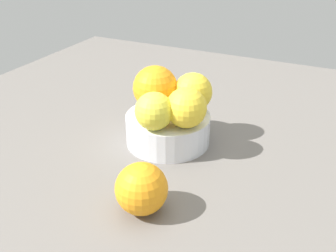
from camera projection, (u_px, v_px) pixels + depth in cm
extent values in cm
cube|color=#66605B|center=(168.00, 146.00, 71.39)|extent=(110.00, 110.00, 2.00)
cylinder|color=silver|center=(168.00, 139.00, 70.72)|extent=(9.46, 9.46, 0.80)
cylinder|color=silver|center=(168.00, 129.00, 69.65)|extent=(15.25, 15.25, 5.35)
sphere|color=yellow|center=(193.00, 92.00, 68.81)|extent=(7.03, 7.03, 7.03)
sphere|color=yellow|center=(153.00, 111.00, 62.74)|extent=(6.40, 6.40, 6.40)
sphere|color=orange|center=(155.00, 88.00, 69.08)|extent=(8.14, 8.14, 8.14)
sphere|color=yellow|center=(186.00, 108.00, 63.25)|extent=(6.87, 6.87, 6.87)
sphere|color=orange|center=(142.00, 189.00, 52.38)|extent=(7.38, 7.38, 7.38)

